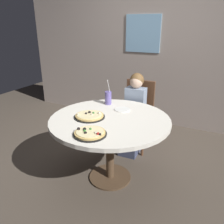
% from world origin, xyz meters
% --- Properties ---
extents(ground_plane, '(8.00, 8.00, 0.00)m').
position_xyz_m(ground_plane, '(0.00, 0.00, 0.00)').
color(ground_plane, '#4C4238').
extents(wall_with_window, '(5.20, 0.14, 2.90)m').
position_xyz_m(wall_with_window, '(-0.00, 1.87, 1.45)').
color(wall_with_window, '#A8998E').
rests_on(wall_with_window, ground_plane).
extents(dining_table, '(1.26, 1.26, 0.75)m').
position_xyz_m(dining_table, '(0.00, 0.00, 0.66)').
color(dining_table, silver).
rests_on(dining_table, ground_plane).
extents(chair_wooden, '(0.41, 0.41, 0.95)m').
position_xyz_m(chair_wooden, '(-0.00, 0.87, 0.53)').
color(chair_wooden, brown).
rests_on(chair_wooden, ground_plane).
extents(diner_child, '(0.26, 0.42, 1.08)m').
position_xyz_m(diner_child, '(0.00, 0.69, 0.48)').
color(diner_child, '#3F4766').
rests_on(diner_child, ground_plane).
extents(pizza_veggie, '(0.30, 0.30, 0.05)m').
position_xyz_m(pizza_veggie, '(0.01, -0.42, 0.77)').
color(pizza_veggie, black).
rests_on(pizza_veggie, dining_table).
extents(pizza_cheese, '(0.32, 0.32, 0.05)m').
position_xyz_m(pizza_cheese, '(-0.20, -0.08, 0.77)').
color(pizza_cheese, black).
rests_on(pizza_cheese, dining_table).
extents(soda_cup, '(0.08, 0.08, 0.31)m').
position_xyz_m(soda_cup, '(-0.22, 0.39, 0.83)').
color(soda_cup, '#6659A5').
rests_on(soda_cup, dining_table).
extents(plate_small, '(0.18, 0.18, 0.01)m').
position_xyz_m(plate_small, '(0.02, 0.28, 0.76)').
color(plate_small, white).
rests_on(plate_small, dining_table).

